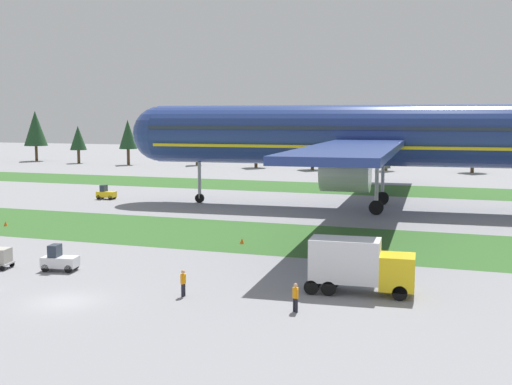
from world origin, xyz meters
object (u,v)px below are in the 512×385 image
Objects in this scene: catering_truck at (359,264)px; taxiway_marker_1 at (6,224)px; pushback_tractor at (106,193)px; taxiway_marker_0 at (242,241)px; ground_crew_loader at (295,296)px; ground_crew_marshaller at (183,282)px; airliner at (359,135)px; baggage_tug at (59,260)px.

taxiway_marker_1 is (-39.67, 13.95, -1.69)m from catering_truck.
catering_truck is 2.66× the size of pushback_tractor.
taxiway_marker_0 is 26.81m from taxiway_marker_1.
ground_crew_loader reaches higher than taxiway_marker_1.
ground_crew_loader is (7.67, -0.86, 0.00)m from ground_crew_marshaller.
airliner is at bearing 37.18° from taxiway_marker_1.
taxiway_marker_1 is (-36.85, 19.15, -0.68)m from ground_crew_loader.
airliner is 44.06m from ground_crew_marshaller.
airliner reaches higher than catering_truck.
ground_crew_loader is (4.09, -44.00, -8.22)m from airliner.
ground_crew_marshaller is at bearing 33.82° from pushback_tractor.
catering_truck is (22.23, 1.03, 1.14)m from baggage_tug.
baggage_tug reaches higher than taxiway_marker_0.
catering_truck reaches higher than pushback_tractor.
baggage_tug is 1.60× the size of ground_crew_marshaller.
baggage_tug is at bearing 23.87° from pushback_tractor.
taxiway_marker_0 is at bearing -172.65° from ground_crew_marshaller.
airliner is at bearing 76.95° from taxiway_marker_0.
airliner is at bearing 174.80° from ground_crew_marshaller.
ground_crew_marshaller is at bearing -143.52° from ground_crew_loader.
baggage_tug is at bearing -149.22° from ground_crew_loader.
ground_crew_loader reaches higher than taxiway_marker_0.
ground_crew_loader is at bearing 67.59° from baggage_tug.
ground_crew_marshaller is (-3.57, -43.14, -8.22)m from airliner.
baggage_tug is 5.34× the size of taxiway_marker_1.
pushback_tractor is (-41.72, 36.70, -1.14)m from catering_truck.
ground_crew_marshaller is 17.59m from taxiway_marker_0.
airliner is 28.11× the size of pushback_tractor.
airliner is 43.20× the size of ground_crew_marshaller.
pushback_tractor is 5.11× the size of taxiway_marker_1.
catering_truck reaches higher than ground_crew_marshaller.
airliner reaches higher than ground_crew_marshaller.
airliner is at bearing -174.30° from catering_truck.
ground_crew_marshaller reaches higher than taxiway_marker_1.
pushback_tractor is at bearing -162.97° from baggage_tug.
ground_crew_loader is (38.90, -41.90, 0.13)m from pushback_tractor.
ground_crew_loader is 41.53m from taxiway_marker_1.
ground_crew_marshaller and ground_crew_loader have the same top height.
taxiway_marker_1 is at bearing -140.95° from baggage_tug.
pushback_tractor is at bearing -143.19° from ground_crew_marshaller.
ground_crew_marshaller is at bearing -82.19° from taxiway_marker_0.
airliner is 143.73× the size of taxiway_marker_1.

